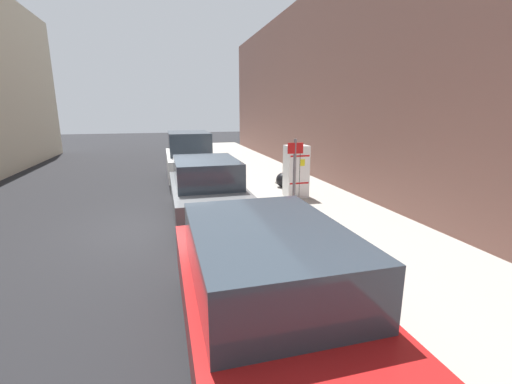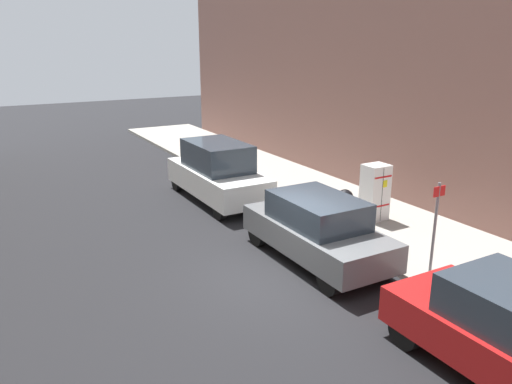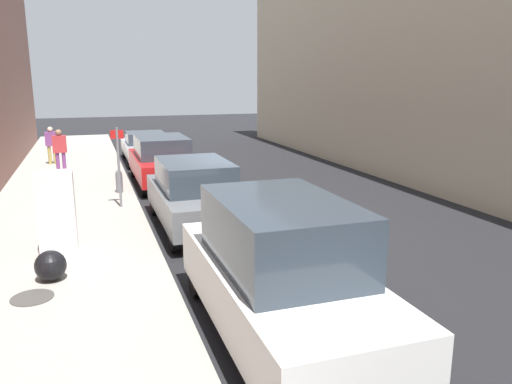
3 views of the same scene
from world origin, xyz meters
TOP-DOWN VIEW (x-y plane):
  - ground_plane at (0.00, 0.00)m, footprint 80.00×80.00m
  - sidewalk_slab at (-4.51, 0.00)m, footprint 4.15×44.00m
  - building_facade_near at (-7.45, 0.00)m, footprint 1.74×39.60m
  - discarded_refrigerator at (-4.48, -1.65)m, footprint 0.74×0.64m
  - manhole_cover at (-4.84, -3.86)m, footprint 0.70×0.70m
  - street_sign_post at (-2.98, 1.98)m, footprint 0.36×0.07m
  - fire_hydrant at (-2.89, 3.92)m, footprint 0.22×0.22m
  - trash_bag at (-4.57, -3.14)m, footprint 0.56×0.56m
  - parked_van_white at (-1.27, -6.22)m, footprint 1.93×4.92m
  - parked_suv_gray at (-1.27, -0.28)m, footprint 1.90×4.46m
  - parked_suv_red at (-1.27, 5.46)m, footprint 1.97×4.71m

SIDE VIEW (x-z plane):
  - ground_plane at x=0.00m, z-range 0.00..0.00m
  - sidewalk_slab at x=-4.51m, z-range 0.00..0.15m
  - manhole_cover at x=-4.84m, z-range 0.15..0.16m
  - trash_bag at x=-4.57m, z-range 0.15..0.71m
  - fire_hydrant at x=-2.89m, z-range 0.16..0.90m
  - parked_suv_red at x=-1.27m, z-range 0.03..1.77m
  - parked_suv_gray at x=-1.27m, z-range 0.03..1.77m
  - discarded_refrigerator at x=-4.48m, z-range 0.15..1.90m
  - parked_van_white at x=-1.27m, z-range -0.02..2.11m
  - street_sign_post at x=-2.98m, z-range 0.29..2.58m
  - building_facade_near at x=-7.45m, z-range 0.00..8.01m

